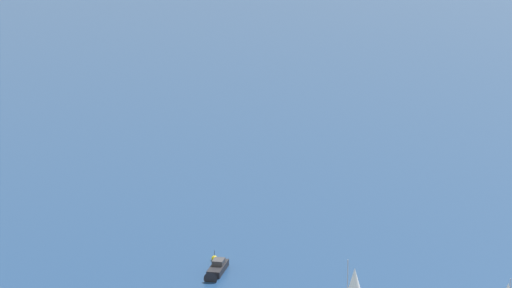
{
  "coord_description": "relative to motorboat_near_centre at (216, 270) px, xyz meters",
  "views": [
    {
      "loc": [
        -17.04,
        140.13,
        60.24
      ],
      "look_at": [
        0.0,
        0.0,
        29.13
      ],
      "focal_mm": 68.43,
      "sensor_mm": 36.0,
      "label": 1
    }
  ],
  "objects": [
    {
      "name": "motorboat_near_centre",
      "position": [
        0.0,
        0.0,
        0.0
      ],
      "size": [
        3.14,
        9.52,
        2.72
      ],
      "color": "black",
      "rests_on": "ground_plane"
    },
    {
      "name": "marker_buoy",
      "position": [
        1.51,
        -7.2,
        -0.34
      ],
      "size": [
        1.1,
        1.1,
        2.1
      ],
      "color": "yellow",
      "rests_on": "ground_plane"
    }
  ]
}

